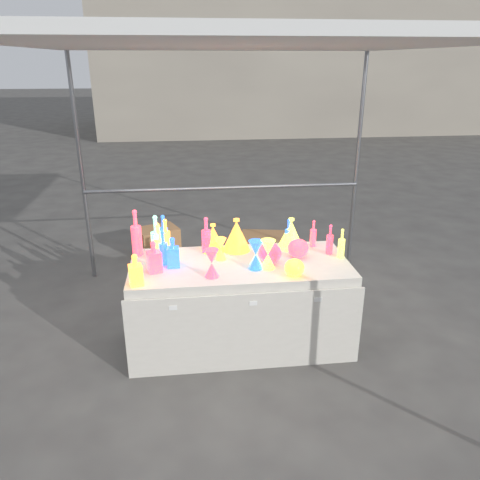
{
  "coord_description": "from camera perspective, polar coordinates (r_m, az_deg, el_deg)",
  "views": [
    {
      "loc": [
        -0.42,
        -3.51,
        2.31
      ],
      "look_at": [
        0.0,
        0.0,
        0.95
      ],
      "focal_mm": 35.0,
      "sensor_mm": 36.0,
      "label": 1
    }
  ],
  "objects": [
    {
      "name": "lampshade_0",
      "position": [
        4.06,
        -0.43,
        0.67
      ],
      "size": [
        0.32,
        0.32,
        0.29
      ],
      "primitive_type": null,
      "rotation": [
        0.0,
        0.0,
        -0.42
      ],
      "color": "#EAFF35",
      "rests_on": "display_table"
    },
    {
      "name": "bottle_8",
      "position": [
        4.14,
        5.91,
        0.8
      ],
      "size": [
        0.08,
        0.08,
        0.27
      ],
      "primitive_type": null,
      "rotation": [
        0.0,
        0.0,
        0.38
      ],
      "color": "#198A49",
      "rests_on": "display_table"
    },
    {
      "name": "bottle_2",
      "position": [
        4.04,
        -12.54,
        0.88
      ],
      "size": [
        0.1,
        0.1,
        0.4
      ],
      "primitive_type": null,
      "rotation": [
        0.0,
        0.0,
        0.18
      ],
      "color": "#FF611A",
      "rests_on": "display_table"
    },
    {
      "name": "bottle_1",
      "position": [
        4.11,
        -9.3,
        0.88
      ],
      "size": [
        0.1,
        0.1,
        0.32
      ],
      "primitive_type": null,
      "rotation": [
        0.0,
        0.0,
        -0.34
      ],
      "color": "#198A49",
      "rests_on": "display_table"
    },
    {
      "name": "hourglass_2",
      "position": [
        3.72,
        3.42,
        -1.74
      ],
      "size": [
        0.15,
        0.15,
        0.24
      ],
      "primitive_type": null,
      "rotation": [
        0.0,
        0.0,
        0.33
      ],
      "color": "#13647B",
      "rests_on": "display_table"
    },
    {
      "name": "bottle_7",
      "position": [
        3.83,
        -9.33,
        -0.93
      ],
      "size": [
        0.09,
        0.09,
        0.29
      ],
      "primitive_type": null,
      "rotation": [
        0.0,
        0.0,
        -0.4
      ],
      "color": "#198A49",
      "rests_on": "display_table"
    },
    {
      "name": "canopy_tent",
      "position": [
        3.54,
        -0.02,
        22.26
      ],
      "size": [
        3.15,
        3.15,
        2.46
      ],
      "color": "gray",
      "rests_on": "ground"
    },
    {
      "name": "bottle_6",
      "position": [
        3.89,
        -9.97,
        -0.25
      ],
      "size": [
        0.1,
        0.1,
        0.34
      ],
      "primitive_type": null,
      "rotation": [
        0.0,
        0.0,
        -0.21
      ],
      "color": "red",
      "rests_on": "display_table"
    },
    {
      "name": "decanter_0",
      "position": [
        3.53,
        -12.63,
        -3.54
      ],
      "size": [
        0.12,
        0.12,
        0.25
      ],
      "primitive_type": null,
      "rotation": [
        0.0,
        0.0,
        0.24
      ],
      "color": "red",
      "rests_on": "display_table"
    },
    {
      "name": "bottle_0",
      "position": [
        4.07,
        -9.04,
        0.52
      ],
      "size": [
        0.09,
        0.09,
        0.3
      ],
      "primitive_type": null,
      "rotation": [
        0.0,
        0.0,
        -0.19
      ],
      "color": "red",
      "rests_on": "display_table"
    },
    {
      "name": "bottle_4",
      "position": [
        3.86,
        -9.86,
        -0.44
      ],
      "size": [
        0.08,
        0.08,
        0.33
      ],
      "primitive_type": null,
      "rotation": [
        0.0,
        0.0,
        0.04
      ],
      "color": "#13647B",
      "rests_on": "display_table"
    },
    {
      "name": "hourglass_3",
      "position": [
        3.79,
        1.97,
        -1.56
      ],
      "size": [
        0.11,
        0.11,
        0.21
      ],
      "primitive_type": null,
      "rotation": [
        0.0,
        0.0,
        -0.03
      ],
      "color": "#DA2B76",
      "rests_on": "display_table"
    },
    {
      "name": "hourglass_0",
      "position": [
        3.58,
        -3.47,
        -2.84
      ],
      "size": [
        0.14,
        0.14,
        0.22
      ],
      "primitive_type": null,
      "rotation": [
        0.0,
        0.0,
        0.24
      ],
      "color": "#FF611A",
      "rests_on": "display_table"
    },
    {
      "name": "decanter_1",
      "position": [
        3.71,
        -10.45,
        -2.0
      ],
      "size": [
        0.13,
        0.13,
        0.26
      ],
      "primitive_type": null,
      "rotation": [
        0.0,
        0.0,
        0.28
      ],
      "color": "#FF611A",
      "rests_on": "display_table"
    },
    {
      "name": "bottle_9",
      "position": [
        4.21,
        8.92,
        0.83
      ],
      "size": [
        0.06,
        0.06,
        0.25
      ],
      "primitive_type": null,
      "rotation": [
        0.0,
        0.0,
        0.02
      ],
      "color": "#FF611A",
      "rests_on": "display_table"
    },
    {
      "name": "globe_3",
      "position": [
        3.84,
        3.67,
        -1.72
      ],
      "size": [
        0.23,
        0.23,
        0.15
      ],
      "primitive_type": null,
      "rotation": [
        0.0,
        0.0,
        -0.22
      ],
      "color": "#202FBE",
      "rests_on": "display_table"
    },
    {
      "name": "background_building",
      "position": [
        18.07,
        8.03,
        23.12
      ],
      "size": [
        14.0,
        6.0,
        6.0
      ],
      "primitive_type": "cube",
      "color": "#AEA491",
      "rests_on": "ground"
    },
    {
      "name": "display_table",
      "position": [
        4.02,
        0.02,
        -7.73
      ],
      "size": [
        1.84,
        0.83,
        0.75
      ],
      "color": "silver",
      "rests_on": "ground"
    },
    {
      "name": "ground",
      "position": [
        4.22,
        0.0,
        -12.12
      ],
      "size": [
        80.0,
        80.0,
        0.0
      ],
      "primitive_type": "plane",
      "color": "#63605B",
      "rests_on": "ground"
    },
    {
      "name": "hourglass_5",
      "position": [
        3.71,
        1.93,
        -1.82
      ],
      "size": [
        0.15,
        0.15,
        0.24
      ],
      "primitive_type": null,
      "rotation": [
        0.0,
        0.0,
        -0.32
      ],
      "color": "#198A49",
      "rests_on": "display_table"
    },
    {
      "name": "bottle_5",
      "position": [
        3.87,
        -10.17,
        0.16
      ],
      "size": [
        0.1,
        0.1,
        0.4
      ],
      "primitive_type": null,
      "rotation": [
        0.0,
        0.0,
        0.2
      ],
      "color": "#DA2B76",
      "rests_on": "display_table"
    },
    {
      "name": "lampshade_3",
      "position": [
        4.15,
        6.22,
        0.85
      ],
      "size": [
        0.26,
        0.26,
        0.27
      ],
      "primitive_type": null,
      "rotation": [
        0.0,
        0.0,
        0.15
      ],
      "color": "#13647B",
      "rests_on": "display_table"
    },
    {
      "name": "lampshade_1",
      "position": [
        4.06,
        -3.3,
        0.3
      ],
      "size": [
        0.23,
        0.23,
        0.25
      ],
      "primitive_type": null,
      "rotation": [
        0.0,
        0.0,
        0.09
      ],
      "color": "#EAFF35",
      "rests_on": "display_table"
    },
    {
      "name": "globe_0",
      "position": [
        3.63,
        6.64,
        -3.48
      ],
      "size": [
        0.19,
        0.19,
        0.12
      ],
      "primitive_type": null,
      "rotation": [
        0.0,
        0.0,
        0.24
      ],
      "color": "red",
      "rests_on": "display_table"
    },
    {
      "name": "decanter_2",
      "position": [
        3.78,
        -8.21,
        -1.46
      ],
      "size": [
        0.1,
        0.1,
        0.25
      ],
      "primitive_type": null,
      "rotation": [
        0.0,
        0.0,
        0.05
      ],
      "color": "#198A49",
      "rests_on": "display_table"
    },
    {
      "name": "bottle_3",
      "position": [
        4.02,
        -4.13,
        0.62
      ],
      "size": [
        0.1,
        0.1,
        0.32
      ],
      "primitive_type": null,
      "rotation": [
        0.0,
        0.0,
        0.18
      ],
      "color": "#202FBE",
      "rests_on": "display_table"
    },
    {
      "name": "bottle_10",
      "position": [
        4.06,
        10.9,
        0.1
      ],
      "size": [
        0.07,
        0.07,
        0.27
      ],
      "primitive_type": null,
      "rotation": [
        0.0,
        0.0,
        -0.18
      ],
      "color": "#202FBE",
      "rests_on": "display_table"
    },
    {
      "name": "bottle_11",
      "position": [
        4.0,
        12.28,
        -0.39
      ],
      "size": [
        0.07,
        0.07,
        0.26
      ],
      "primitive_type": null,
      "rotation": [
        0.0,
        0.0,
        0.28
      ],
      "color": "#13647B",
      "rests_on": "display_table"
    },
    {
      "name": "hourglass_4",
      "position": [
        3.89,
        -2.36,
        -1.09
      ],
      "size": [
        0.11,
        0.11,
        0.19
      ],
      "primitive_type": null,
      "rotation": [
        0.0,
        0.0,
        -0.15
      ],
      "color": "red",
      "rests_on": "display_table"
    },
    {
      "name": "cardboard_box_closed",
      "position": [
        5.98,
        -9.95,
        -0.15
      ],
      "size": [
        0.58,
        0.51,
        0.35
      ],
      "primitive_type": "cube",
      "rotation": [
        0.0,
        0.0,
        0.41
      ],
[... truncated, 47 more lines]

